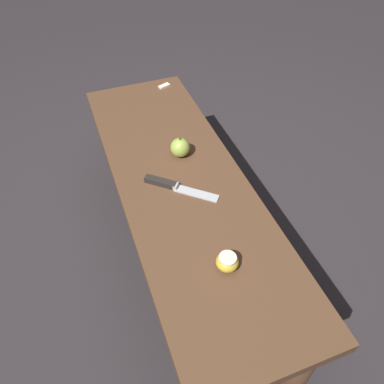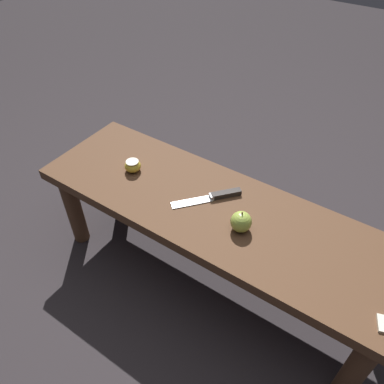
{
  "view_description": "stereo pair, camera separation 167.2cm",
  "coord_description": "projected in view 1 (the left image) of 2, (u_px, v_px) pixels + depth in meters",
  "views": [
    {
      "loc": [
        0.84,
        -0.28,
        1.28
      ],
      "look_at": [
        0.08,
        0.01,
        0.44
      ],
      "focal_mm": 35.0,
      "sensor_mm": 36.0,
      "label": 1
    },
    {
      "loc": [
        -0.45,
        0.79,
        1.32
      ],
      "look_at": [
        0.08,
        0.01,
        0.44
      ],
      "focal_mm": 35.0,
      "sensor_mm": 36.0,
      "label": 2
    }
  ],
  "objects": [
    {
      "name": "apple_cut",
      "position": [
        227.0,
        262.0,
        0.99
      ],
      "size": [
        0.06,
        0.06,
        0.04
      ],
      "color": "gold",
      "rests_on": "wooden_bench"
    },
    {
      "name": "apple_whole",
      "position": [
        180.0,
        147.0,
        1.3
      ],
      "size": [
        0.07,
        0.07,
        0.08
      ],
      "color": "#9EB747",
      "rests_on": "wooden_bench"
    },
    {
      "name": "knife",
      "position": [
        170.0,
        185.0,
        1.21
      ],
      "size": [
        0.19,
        0.21,
        0.02
      ],
      "rotation": [
        0.0,
        0.0,
        0.86
      ],
      "color": "#B7BABF",
      "rests_on": "wooden_bench"
    },
    {
      "name": "apple_slice_near_knife",
      "position": [
        164.0,
        86.0,
        1.65
      ],
      "size": [
        0.04,
        0.06,
        0.01
      ],
      "color": "silver",
      "rests_on": "wooden_bench"
    },
    {
      "name": "ground_plane",
      "position": [
        184.0,
        252.0,
        1.53
      ],
      "size": [
        8.0,
        8.0,
        0.0
      ],
      "primitive_type": "plane",
      "color": "#2D282B"
    },
    {
      "name": "wooden_bench",
      "position": [
        182.0,
        195.0,
        1.29
      ],
      "size": [
        1.31,
        0.42,
        0.41
      ],
      "color": "brown",
      "rests_on": "ground_plane"
    }
  ]
}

